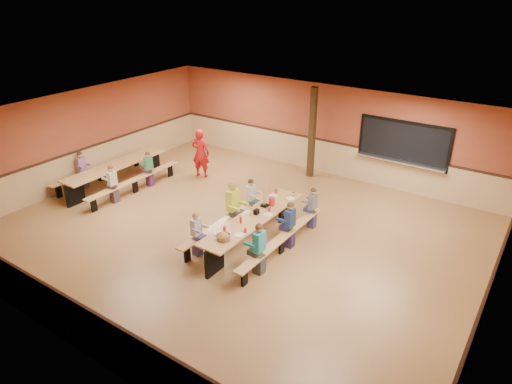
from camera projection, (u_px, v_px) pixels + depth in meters
The scene contains 23 objects.
ground at pixel (237, 232), 12.01m from camera, with size 12.00×12.00×0.00m, color brown.
room_envelope at pixel (237, 209), 11.72m from camera, with size 12.04×10.04×3.02m.
kitchen_pass_through at pixel (403, 145), 13.76m from camera, with size 2.78×0.28×1.38m.
structural_post at pixel (312, 133), 14.77m from camera, with size 0.18×0.18×3.00m, color black.
cafeteria_table_main at pixel (253, 225), 11.29m from camera, with size 1.91×3.70×0.74m.
cafeteria_table_second at pixel (116, 171), 14.42m from camera, with size 1.91×3.70×0.74m.
seated_child_white_left at pixel (197, 234), 10.81m from camera, with size 0.33×0.27×1.13m, color #BABAC1, non-canonical shape.
seated_adult_yellow at pixel (233, 206), 11.83m from camera, with size 0.45×0.37×1.38m, color #D3E633, non-canonical shape.
seated_child_grey_left at pixel (251, 199), 12.49m from camera, with size 0.34×0.28×1.15m, color silver, non-canonical shape.
seated_child_teal_right at pixel (259, 249), 10.10m from camera, with size 0.38×0.31×1.24m, color teal, non-canonical shape.
seated_child_navy_right at pixel (290, 225), 11.11m from camera, with size 0.37×0.30×1.20m, color #1A274C, non-canonical shape.
seated_child_char_right at pixel (313, 208), 12.01m from camera, with size 0.33×0.27×1.13m, color #545A5F, non-canonical shape.
seated_child_purple_sec at pixel (82, 170), 14.34m from camera, with size 0.35×0.29×1.18m, color #925C84, non-canonical shape.
seated_child_green_sec at pixel (149, 169), 14.45m from camera, with size 0.33×0.27×1.13m, color #336D45, non-canonical shape.
seated_child_tan_sec at pixel (113, 184), 13.37m from camera, with size 0.34×0.28×1.15m, color #A7A687, non-canonical shape.
standing_woman at pixel (201, 153), 15.04m from camera, with size 0.60×0.39×1.64m, color #B01414.
punch_pitcher at pixel (272, 201), 11.73m from camera, with size 0.16×0.16×0.22m, color red.
chip_bowl at pixel (223, 237), 10.21m from camera, with size 0.32×0.32×0.15m, color orange, non-canonical shape.
napkin_dispenser at pixel (256, 212), 11.31m from camera, with size 0.10×0.14×0.13m, color black.
condiment_mustard at pixel (251, 213), 11.22m from camera, with size 0.06×0.06×0.17m, color yellow.
condiment_ketchup at pixel (241, 220), 10.89m from camera, with size 0.06×0.06×0.17m, color #B2140F.
table_paddle at pixel (265, 202), 11.66m from camera, with size 0.16×0.16×0.56m.
place_settings at pixel (253, 215), 11.18m from camera, with size 0.65×3.30×0.11m, color beige, non-canonical shape.
Camera 1 is at (6.27, -8.34, 6.08)m, focal length 32.00 mm.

